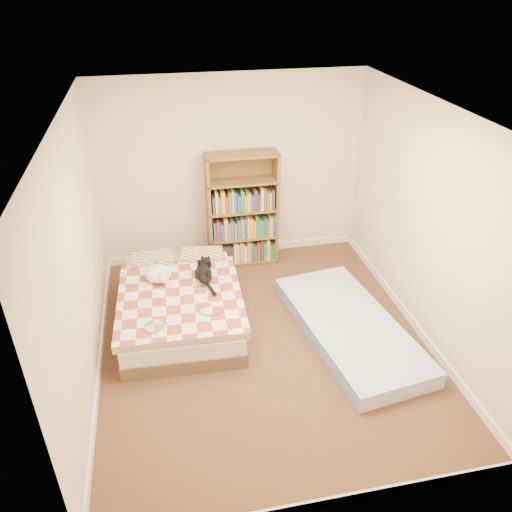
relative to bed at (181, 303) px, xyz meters
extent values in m
cube|color=#4A301F|center=(0.85, -0.60, -0.22)|extent=(3.50, 4.00, 0.01)
cube|color=white|center=(0.85, -0.60, 2.28)|extent=(3.50, 4.00, 0.01)
cube|color=silver|center=(0.85, 1.40, 1.03)|extent=(3.50, 0.01, 2.50)
cube|color=silver|center=(0.85, -2.60, 1.03)|extent=(3.50, 0.01, 2.50)
cube|color=silver|center=(-0.90, -0.60, 1.03)|extent=(0.01, 4.00, 2.50)
cube|color=silver|center=(2.60, -0.60, 1.03)|extent=(0.01, 4.00, 2.50)
cube|color=white|center=(0.85, 1.39, -0.17)|extent=(3.50, 0.02, 0.10)
cube|color=white|center=(0.85, -2.59, -0.17)|extent=(3.50, 0.02, 0.10)
cube|color=white|center=(-0.89, -0.60, -0.17)|extent=(0.02, 4.00, 0.10)
cube|color=white|center=(2.59, -0.60, -0.17)|extent=(0.02, 4.00, 0.10)
cube|color=white|center=(2.59, -0.20, 0.08)|extent=(0.03, 0.09, 0.13)
cube|color=brown|center=(0.00, -0.03, -0.14)|extent=(1.36, 1.89, 0.17)
cube|color=silver|center=(0.00, -0.03, 0.03)|extent=(1.33, 1.85, 0.18)
cube|color=#9E4B3A|center=(0.00, -0.03, 0.17)|extent=(1.41, 1.56, 0.09)
cube|color=slate|center=(-0.30, 0.66, 0.20)|extent=(0.52, 0.34, 0.14)
cube|color=#9E4B3A|center=(0.30, 0.66, 0.20)|extent=(0.52, 0.34, 0.14)
cube|color=brown|center=(0.50, 1.17, 0.56)|extent=(0.04, 0.31, 1.56)
cube|color=brown|center=(1.39, 1.17, 0.56)|extent=(0.04, 0.31, 1.56)
cube|color=brown|center=(0.94, 1.31, 0.56)|extent=(0.94, 0.02, 1.56)
cube|color=brown|center=(0.94, 1.17, -0.20)|extent=(0.94, 0.32, 0.03)
cube|color=brown|center=(0.94, 1.17, 0.57)|extent=(0.94, 0.32, 0.03)
cube|color=brown|center=(0.94, 1.17, 1.32)|extent=(0.94, 0.32, 0.03)
cube|color=#7A8FCC|center=(1.82, -0.66, -0.13)|extent=(1.24, 2.23, 0.19)
ellipsoid|color=black|center=(0.30, 0.13, 0.29)|extent=(0.26, 0.44, 0.14)
sphere|color=black|center=(0.30, 0.36, 0.30)|extent=(0.15, 0.15, 0.13)
cone|color=black|center=(0.26, 0.40, 0.35)|extent=(0.05, 0.05, 0.05)
cone|color=black|center=(0.34, 0.40, 0.35)|extent=(0.05, 0.05, 0.05)
cylinder|color=black|center=(0.40, -0.14, 0.25)|extent=(0.08, 0.24, 0.05)
ellipsoid|color=white|center=(-0.22, 0.22, 0.30)|extent=(0.39, 0.41, 0.16)
sphere|color=white|center=(-0.13, 0.11, 0.32)|extent=(0.16, 0.16, 0.13)
sphere|color=white|center=(-0.08, 0.07, 0.30)|extent=(0.07, 0.07, 0.06)
sphere|color=white|center=(-0.35, 0.28, 0.28)|extent=(0.09, 0.09, 0.07)
camera|label=1|loc=(-0.08, -4.76, 3.39)|focal=35.00mm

